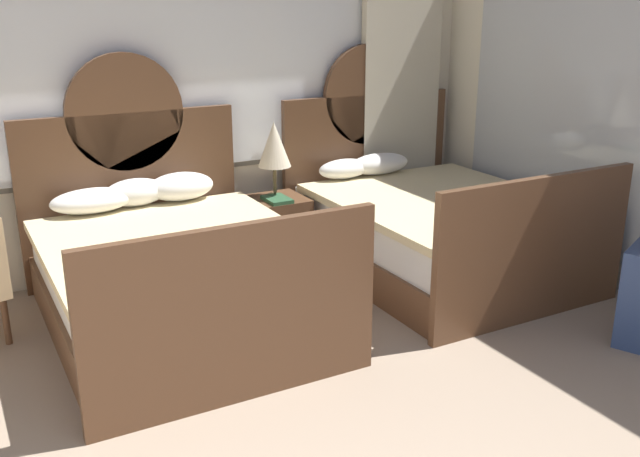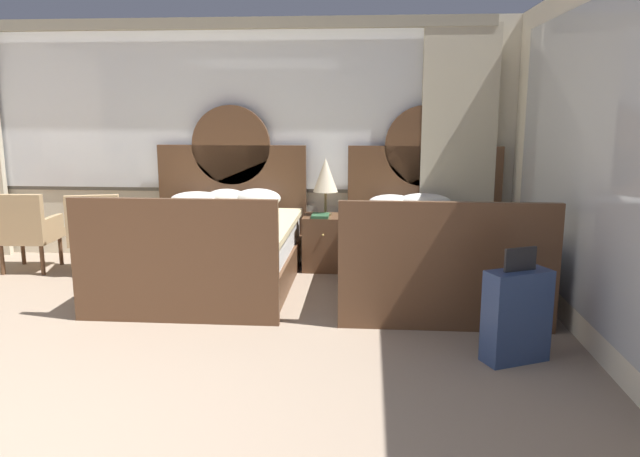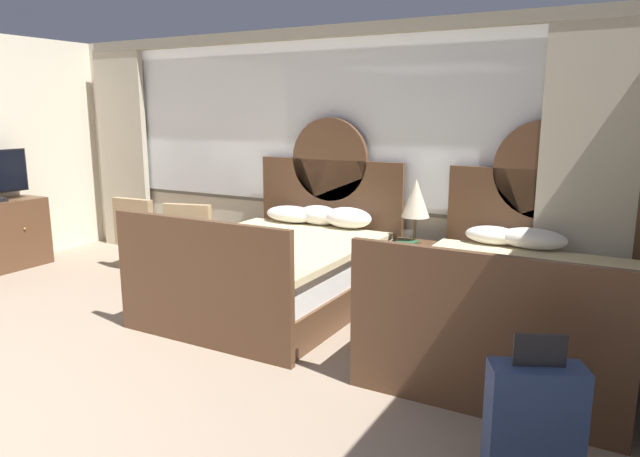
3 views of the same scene
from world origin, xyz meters
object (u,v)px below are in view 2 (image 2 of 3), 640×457
(book_on_nightstand, at_px, (320,216))
(armchair_by_window_left, at_px, (96,230))
(bed_near_window, at_px, (211,247))
(armchair_by_window_centre, at_px, (26,229))
(suitcase_on_floor, at_px, (517,315))
(bed_near_mirror, at_px, (432,252))
(table_lamp_on_nightstand, at_px, (326,176))
(nightstand_between_beds, at_px, (325,242))

(book_on_nightstand, distance_m, armchair_by_window_left, 2.36)
(bed_near_window, bearing_deg, armchair_by_window_centre, 171.86)
(armchair_by_window_centre, xyz_separation_m, suitcase_on_floor, (4.64, -1.98, -0.14))
(armchair_by_window_centre, bearing_deg, bed_near_mirror, -4.22)
(table_lamp_on_nightstand, xyz_separation_m, armchair_by_window_left, (-2.39, -0.40, -0.55))
(table_lamp_on_nightstand, height_order, suitcase_on_floor, table_lamp_on_nightstand)
(bed_near_window, distance_m, suitcase_on_floor, 3.07)
(bed_near_mirror, relative_size, suitcase_on_floor, 2.73)
(bed_near_window, bearing_deg, table_lamp_on_nightstand, 32.67)
(bed_near_mirror, xyz_separation_m, armchair_by_window_centre, (-4.23, 0.31, 0.10))
(bed_near_window, height_order, bed_near_mirror, same)
(armchair_by_window_left, bearing_deg, armchair_by_window_centre, -179.82)
(table_lamp_on_nightstand, bearing_deg, armchair_by_window_left, -170.52)
(armchair_by_window_left, distance_m, suitcase_on_floor, 4.35)
(armchair_by_window_left, bearing_deg, book_on_nightstand, 6.56)
(table_lamp_on_nightstand, bearing_deg, armchair_by_window_centre, -172.76)
(bed_near_mirror, distance_m, book_on_nightstand, 1.28)
(bed_near_window, relative_size, suitcase_on_floor, 2.73)
(bed_near_window, height_order, armchair_by_window_centre, bed_near_window)
(nightstand_between_beds, bearing_deg, bed_near_window, -148.69)
(nightstand_between_beds, height_order, armchair_by_window_centre, armchair_by_window_centre)
(nightstand_between_beds, bearing_deg, bed_near_mirror, -32.00)
(bed_near_window, relative_size, armchair_by_window_centre, 2.57)
(bed_near_window, xyz_separation_m, bed_near_mirror, (2.16, -0.02, -0.01))
(table_lamp_on_nightstand, distance_m, armchair_by_window_centre, 3.23)
(bed_near_window, relative_size, armchair_by_window_left, 2.57)
(bed_near_window, height_order, suitcase_on_floor, bed_near_window)
(nightstand_between_beds, xyz_separation_m, suitcase_on_floor, (1.49, -2.34, 0.03))
(armchair_by_window_left, distance_m, armchair_by_window_centre, 0.77)
(book_on_nightstand, bearing_deg, armchair_by_window_left, -173.44)
(bed_near_window, relative_size, book_on_nightstand, 8.44)
(book_on_nightstand, bearing_deg, suitcase_on_floor, -55.86)
(bed_near_mirror, xyz_separation_m, table_lamp_on_nightstand, (-1.07, 0.71, 0.64))
(nightstand_between_beds, bearing_deg, armchair_by_window_centre, -173.45)
(bed_near_window, xyz_separation_m, table_lamp_on_nightstand, (1.09, 0.70, 0.64))
(table_lamp_on_nightstand, bearing_deg, book_on_nightstand, -109.09)
(bed_near_mirror, xyz_separation_m, nightstand_between_beds, (-1.08, 0.67, -0.08))
(book_on_nightstand, relative_size, suitcase_on_floor, 0.32)
(armchair_by_window_centre, distance_m, suitcase_on_floor, 5.04)
(nightstand_between_beds, xyz_separation_m, book_on_nightstand, (-0.04, -0.09, 0.31))
(armchair_by_window_left, bearing_deg, nightstand_between_beds, 8.58)
(armchair_by_window_left, height_order, armchair_by_window_centre, same)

